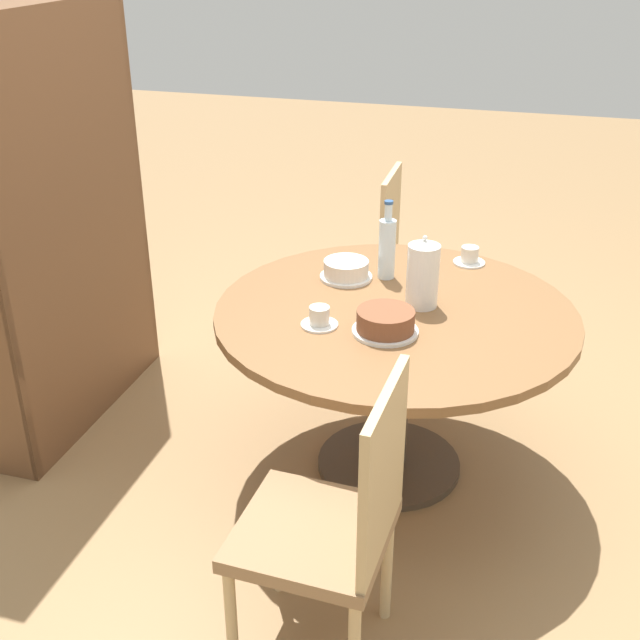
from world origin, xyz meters
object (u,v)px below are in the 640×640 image
bookshelf (54,230)px  chair_a (415,265)px  chair_b (335,522)px  cup_b (319,318)px  water_bottle (387,247)px  cake_main (384,322)px  cup_a (470,257)px  coffee_pot (423,274)px  cake_second (346,270)px

bookshelf → chair_a: bearing=123.9°
chair_b → cup_b: bearing=-158.2°
water_bottle → cake_main: size_ratio=1.38×
chair_a → cup_b: size_ratio=7.14×
water_bottle → cup_a: (0.24, -0.30, -0.10)m
cup_a → bookshelf: bearing=106.5°
coffee_pot → cake_main: (-0.25, 0.09, -0.09)m
coffee_pot → cake_second: 0.38m
chair_a → bookshelf: bearing=122.8°
coffee_pot → cup_b: bearing=129.9°
chair_a → cake_main: 1.16m
cake_main → cup_a: bearing=-16.5°
water_bottle → cake_main: water_bottle is taller
chair_a → water_bottle: water_bottle is taller
chair_b → coffee_pot: bearing=179.3°
coffee_pot → water_bottle: 0.28m
bookshelf → cup_b: (-0.24, -1.19, -0.12)m
bookshelf → water_bottle: size_ratio=5.42×
cake_main → cup_b: (-0.01, 0.23, -0.01)m
chair_a → cup_a: bearing=-146.3°
coffee_pot → water_bottle: size_ratio=0.87×
water_bottle → cake_main: bearing=-169.0°
chair_a → water_bottle: (-0.66, 0.01, 0.34)m
coffee_pot → cup_a: bearing=-15.0°
chair_a → bookshelf: bookshelf is taller
chair_b → cake_second: (1.17, 0.28, 0.25)m
cake_second → cup_a: 0.54m
bookshelf → cup_a: bookshelf is taller
chair_b → water_bottle: bearing=-171.8°
cake_second → cup_a: (0.29, -0.45, -0.01)m
chair_a → cup_a: chair_a is taller
chair_b → cake_second: bearing=-164.4°
chair_a → cake_main: (-1.13, -0.08, 0.25)m
cake_main → cake_second: bearing=30.1°
chair_b → cake_second: 1.23m
cake_second → cup_b: (-0.43, -0.01, -0.01)m
chair_a → water_bottle: bearing=177.9°
cake_main → cup_b: size_ratio=1.75×
chair_a → cup_b: 1.18m
cake_main → cup_b: 0.23m
chair_b → cake_second: chair_b is taller
cake_second → cup_a: cake_second is taller
cake_main → bookshelf: bearing=80.9°
chair_b → coffee_pot: (1.01, -0.05, 0.34)m
chair_b → cup_a: (1.47, -0.18, 0.24)m
chair_b → cake_main: size_ratio=4.07×
bookshelf → cake_main: (-0.23, -1.42, -0.11)m
chair_a → cake_second: (-0.71, 0.16, 0.25)m
water_bottle → cup_a: water_bottle is taller
cake_main → cake_second: (0.42, 0.24, -0.00)m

